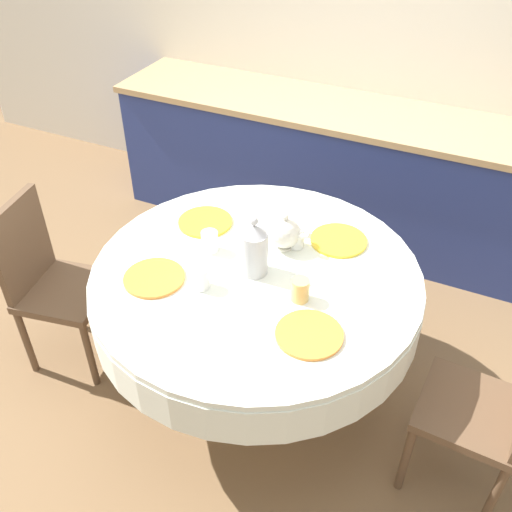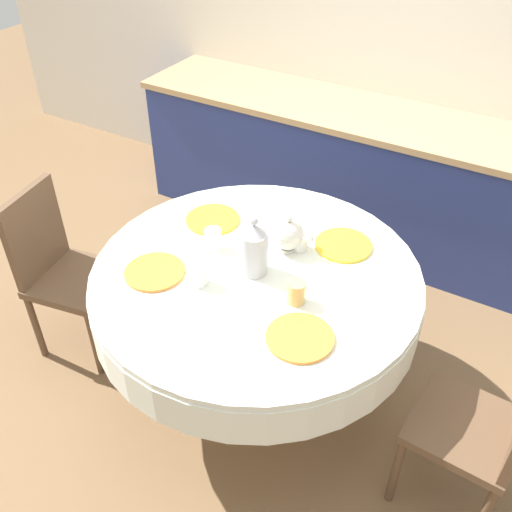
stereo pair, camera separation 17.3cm
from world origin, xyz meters
The scene contains 16 objects.
ground_plane centered at (0.00, 0.00, 0.00)m, with size 12.00×12.00×0.00m, color brown.
wall_back centered at (0.00, 1.86, 1.30)m, with size 7.00×0.05×2.60m.
kitchen_counter centered at (0.00, 1.53, 0.44)m, with size 3.24×0.64×0.89m.
dining_table centered at (0.00, 0.00, 0.66)m, with size 1.43×1.43×0.78m.
chair_left centered at (1.05, -0.06, 0.51)m, with size 0.42×0.42×0.92m.
chair_right centered at (-1.04, -0.19, 0.51)m, with size 0.47×0.47×0.92m.
plate_near_left centered at (-0.36, -0.23, 0.78)m, with size 0.26×0.26×0.01m, color orange.
cup_near_left centered at (-0.16, -0.19, 0.83)m, with size 0.07×0.07×0.10m, color white.
plate_near_right centered at (0.34, -0.26, 0.78)m, with size 0.26×0.26×0.01m, color orange.
cup_near_right centered at (0.23, -0.09, 0.83)m, with size 0.07×0.07×0.10m, color #DBB766.
plate_far_left centered at (-0.37, 0.22, 0.78)m, with size 0.26×0.26×0.01m, color yellow.
cup_far_left centered at (-0.25, 0.04, 0.83)m, with size 0.07×0.07×0.10m, color white.
plate_far_right centered at (0.25, 0.35, 0.78)m, with size 0.26×0.26×0.01m, color yellow.
cup_far_right centered at (0.09, 0.23, 0.83)m, with size 0.07×0.07×0.10m, color white.
coffee_carafe centered at (-0.01, -0.01, 0.90)m, with size 0.12×0.12×0.28m.
teapot centered at (0.05, 0.20, 0.86)m, with size 0.19×0.14×0.18m.
Camera 2 is at (0.95, -1.62, 2.33)m, focal length 40.00 mm.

